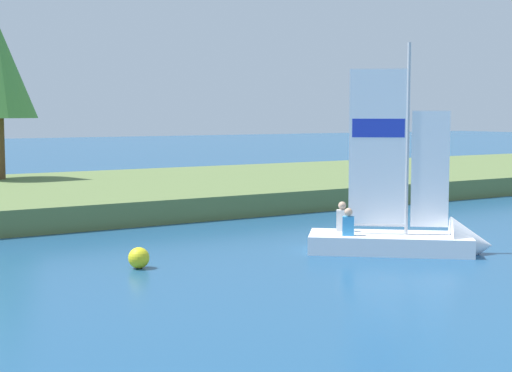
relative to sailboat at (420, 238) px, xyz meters
name	(u,v)px	position (x,y,z in m)	size (l,w,h in m)	color
shore_bank	(140,191)	(-1.35, 13.91, 0.01)	(80.00, 12.70, 0.76)	#5B703D
sailboat	(420,238)	(0.00, 0.00, 0.00)	(4.31, 3.93, 5.55)	white
channel_buoy	(139,258)	(-6.60, 1.85, -0.13)	(0.47, 0.47, 0.47)	yellow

